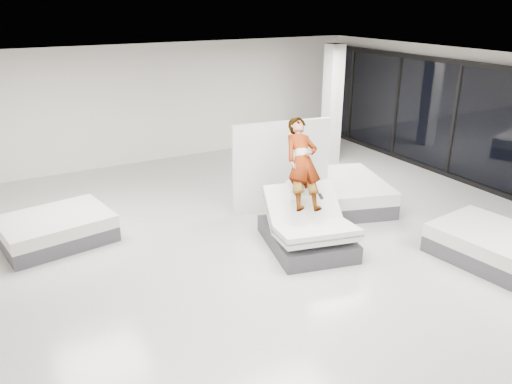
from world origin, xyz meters
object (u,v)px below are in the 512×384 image
at_px(flat_bed_right_far, 345,192).
at_px(column, 332,105).
at_px(divider_panel, 282,167).
at_px(flat_bed_left_far, 57,229).
at_px(flat_bed_right_near, 495,246).
at_px(hero_bed, 307,230).
at_px(remote, 321,196).
at_px(person, 303,179).

bearing_deg(flat_bed_right_far, column, 59.47).
bearing_deg(divider_panel, flat_bed_left_far, -179.30).
bearing_deg(flat_bed_right_near, flat_bed_right_far, 101.80).
xyz_separation_m(divider_panel, flat_bed_left_far, (-4.50, 0.71, -0.72)).
bearing_deg(hero_bed, remote, -18.86).
bearing_deg(flat_bed_right_far, flat_bed_left_far, 169.01).
bearing_deg(flat_bed_left_far, hero_bed, -31.43).
bearing_deg(column, remote, -128.78).
relative_size(hero_bed, flat_bed_right_near, 0.98).
bearing_deg(flat_bed_left_far, person, -27.55).
height_order(person, divider_panel, divider_panel).
height_order(hero_bed, flat_bed_right_near, hero_bed).
bearing_deg(flat_bed_right_near, column, 81.32).
xyz_separation_m(person, flat_bed_left_far, (-4.07, 2.13, -0.96)).
bearing_deg(flat_bed_right_near, hero_bed, 142.31).
distance_m(divider_panel, flat_bed_right_far, 1.61).
relative_size(flat_bed_right_far, column, 0.78).
relative_size(hero_bed, column, 0.65).
bearing_deg(column, person, -132.76).
distance_m(person, flat_bed_right_near, 3.54).
distance_m(flat_bed_right_near, flat_bed_left_far, 7.94).
bearing_deg(flat_bed_left_far, flat_bed_right_far, -10.99).
bearing_deg(flat_bed_right_far, remote, -140.85).
distance_m(person, divider_panel, 1.50).
distance_m(remote, flat_bed_left_far, 4.96).
relative_size(flat_bed_right_far, flat_bed_right_near, 1.17).
xyz_separation_m(remote, divider_panel, (0.29, 1.81, -0.01)).
bearing_deg(divider_panel, flat_bed_right_near, -51.27).
bearing_deg(flat_bed_left_far, remote, -30.87).
bearing_deg(column, divider_panel, -142.65).
relative_size(divider_panel, flat_bed_left_far, 1.02).
relative_size(hero_bed, divider_panel, 0.97).
relative_size(hero_bed, remote, 14.86).
xyz_separation_m(person, flat_bed_right_near, (2.51, -2.32, -0.95)).
distance_m(flat_bed_right_far, flat_bed_right_near, 3.37).
bearing_deg(hero_bed, flat_bed_right_far, 34.47).
relative_size(divider_panel, column, 0.67).
distance_m(hero_bed, flat_bed_right_far, 2.30).
distance_m(flat_bed_right_near, column, 6.24).
distance_m(hero_bed, flat_bed_left_far, 4.69).
bearing_deg(person, divider_panel, 86.23).
distance_m(person, remote, 0.47).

